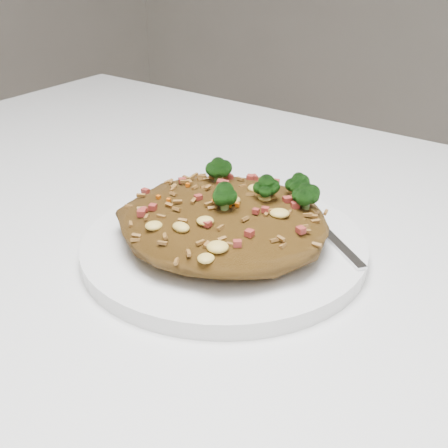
{
  "coord_description": "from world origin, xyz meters",
  "views": [
    {
      "loc": [
        0.23,
        -0.36,
        1.02
      ],
      "look_at": [
        -0.05,
        0.01,
        0.78
      ],
      "focal_mm": 50.0,
      "sensor_mm": 36.0,
      "label": 1
    }
  ],
  "objects_px": {
    "plate": "(224,247)",
    "fork": "(321,227)",
    "dining_table": "(256,366)",
    "fried_rice": "(225,213)"
  },
  "relations": [
    {
      "from": "dining_table",
      "to": "plate",
      "type": "bearing_deg",
      "value": 162.69
    },
    {
      "from": "fork",
      "to": "dining_table",
      "type": "bearing_deg",
      "value": -62.9
    },
    {
      "from": "dining_table",
      "to": "fried_rice",
      "type": "distance_m",
      "value": 0.14
    },
    {
      "from": "dining_table",
      "to": "fried_rice",
      "type": "height_order",
      "value": "fried_rice"
    },
    {
      "from": "dining_table",
      "to": "fork",
      "type": "xyz_separation_m",
      "value": [
        0.01,
        0.08,
        0.11
      ]
    },
    {
      "from": "plate",
      "to": "fork",
      "type": "bearing_deg",
      "value": 48.85
    },
    {
      "from": "dining_table",
      "to": "fried_rice",
      "type": "relative_size",
      "value": 6.59
    },
    {
      "from": "fork",
      "to": "fried_rice",
      "type": "bearing_deg",
      "value": -95.69
    },
    {
      "from": "fried_rice",
      "to": "dining_table",
      "type": "bearing_deg",
      "value": -18.69
    },
    {
      "from": "plate",
      "to": "fried_rice",
      "type": "distance_m",
      "value": 0.03
    }
  ]
}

